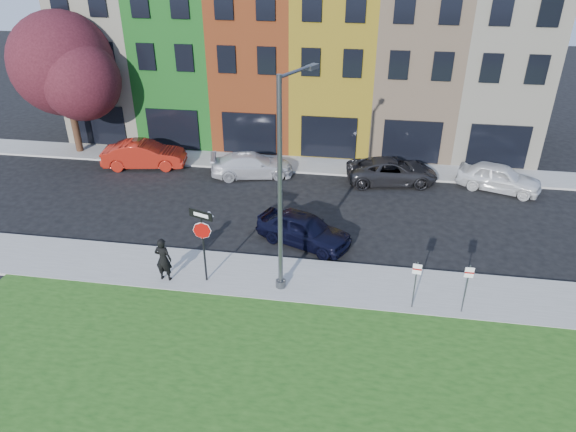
% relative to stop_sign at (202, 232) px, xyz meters
% --- Properties ---
extents(ground, '(120.00, 120.00, 0.00)m').
position_rel_stop_sign_xyz_m(ground, '(3.70, -2.35, -2.37)').
color(ground, black).
rests_on(ground, ground).
extents(sidewalk_near, '(40.00, 3.00, 0.12)m').
position_rel_stop_sign_xyz_m(sidewalk_near, '(5.70, 0.65, -2.31)').
color(sidewalk_near, gray).
rests_on(sidewalk_near, ground).
extents(sidewalk_far, '(40.00, 2.40, 0.12)m').
position_rel_stop_sign_xyz_m(sidewalk_far, '(0.70, 12.65, -2.31)').
color(sidewalk_far, gray).
rests_on(sidewalk_far, ground).
extents(rowhouse_block, '(30.00, 10.12, 10.00)m').
position_rel_stop_sign_xyz_m(rowhouse_block, '(1.20, 18.84, 2.62)').
color(rowhouse_block, beige).
rests_on(rowhouse_block, ground).
extents(stop_sign, '(1.01, 0.38, 3.17)m').
position_rel_stop_sign_xyz_m(stop_sign, '(0.00, 0.00, 0.00)').
color(stop_sign, black).
rests_on(stop_sign, sidewalk_near).
extents(man, '(0.74, 0.53, 1.88)m').
position_rel_stop_sign_xyz_m(man, '(-1.66, -0.17, -1.31)').
color(man, black).
rests_on(man, sidewalk_near).
extents(sedan_near, '(4.90, 5.65, 1.50)m').
position_rel_stop_sign_xyz_m(sedan_near, '(3.48, 3.64, -1.62)').
color(sedan_near, black).
rests_on(sedan_near, ground).
extents(parked_car_red, '(3.34, 5.46, 1.61)m').
position_rel_stop_sign_xyz_m(parked_car_red, '(-7.18, 10.97, -1.57)').
color(parked_car_red, maroon).
rests_on(parked_car_red, ground).
extents(parked_car_silver, '(4.18, 5.65, 1.38)m').
position_rel_stop_sign_xyz_m(parked_car_silver, '(-0.47, 10.69, -1.68)').
color(parked_car_silver, '#BABABF').
rests_on(parked_car_silver, ground).
extents(parked_car_dark, '(3.96, 5.83, 1.41)m').
position_rel_stop_sign_xyz_m(parked_car_dark, '(7.55, 11.01, -1.66)').
color(parked_car_dark, black).
rests_on(parked_car_dark, ground).
extents(parked_car_white, '(4.49, 5.51, 1.50)m').
position_rel_stop_sign_xyz_m(parked_car_white, '(13.34, 10.92, -1.62)').
color(parked_car_white, silver).
rests_on(parked_car_white, ground).
extents(street_lamp, '(1.28, 2.42, 8.34)m').
position_rel_stop_sign_xyz_m(street_lamp, '(3.12, 0.22, 1.95)').
color(street_lamp, '#4D4F52').
rests_on(street_lamp, sidewalk_near).
extents(parking_sign_a, '(0.32, 0.10, 1.99)m').
position_rel_stop_sign_xyz_m(parking_sign_a, '(8.10, -0.46, -0.99)').
color(parking_sign_a, '#4D4F52').
rests_on(parking_sign_a, sidewalk_near).
extents(parking_sign_b, '(0.32, 0.08, 2.04)m').
position_rel_stop_sign_xyz_m(parking_sign_b, '(9.90, -0.46, -0.96)').
color(parking_sign_b, '#4D4F52').
rests_on(parking_sign_b, sidewalk_near).
extents(tree_purple, '(7.39, 6.46, 8.62)m').
position_rel_stop_sign_xyz_m(tree_purple, '(-12.25, 12.70, 3.14)').
color(tree_purple, black).
rests_on(tree_purple, sidewalk_far).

